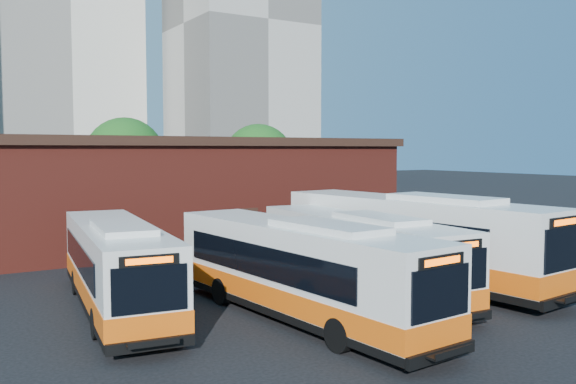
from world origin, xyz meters
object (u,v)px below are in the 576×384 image
bus_west (117,269)px  bus_mideast (357,257)px  bus_midwest (300,274)px  transit_worker (440,315)px  bus_east (413,242)px

bus_west → bus_mideast: 9.14m
bus_west → bus_midwest: (4.90, -4.39, 0.08)m
bus_midwest → transit_worker: 4.96m
bus_mideast → bus_east: 3.53m
bus_east → transit_worker: 8.83m
bus_midwest → bus_mideast: (3.89, 1.84, -0.06)m
bus_mideast → bus_east: (3.48, 0.57, 0.26)m
bus_midwest → bus_east: bearing=13.6°
bus_east → bus_midwest: bearing=-167.9°
bus_mideast → transit_worker: 6.67m
bus_west → bus_mideast: size_ratio=1.00×
bus_east → bus_west: bearing=164.8°
bus_west → bus_midwest: size_ratio=0.95×
transit_worker → bus_east: bearing=-43.6°
bus_mideast → transit_worker: (-1.93, -6.36, -0.55)m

